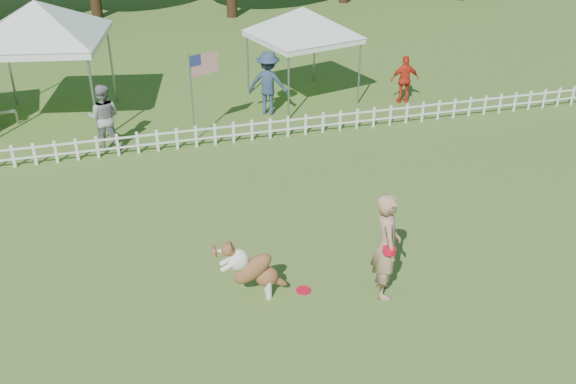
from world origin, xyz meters
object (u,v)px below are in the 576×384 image
object	(u,v)px
handler	(386,245)
flag_pole	(192,99)
frisbee_on_turf	(304,290)
spectator_a	(104,117)
spectator_b	(268,83)
canopy_tent_right	(303,55)
spectator_c	(405,79)
dog	(254,269)
canopy_tent_left	(46,65)

from	to	relation	value
handler	flag_pole	world-z (taller)	flag_pole
frisbee_on_turf	spectator_a	bearing A→B (deg)	113.58
spectator_b	frisbee_on_turf	bearing A→B (deg)	108.83
handler	canopy_tent_right	bearing A→B (deg)	5.06
handler	spectator_c	bearing A→B (deg)	-13.20
handler	spectator_a	world-z (taller)	handler
canopy_tent_right	flag_pole	xyz separation A→B (m)	(-3.70, -2.33, -0.20)
frisbee_on_turf	canopy_tent_right	distance (m)	9.92
canopy_tent_right	flag_pole	world-z (taller)	canopy_tent_right
spectator_a	canopy_tent_right	bearing A→B (deg)	-145.31
dog	flag_pole	xyz separation A→B (m)	(-0.02, 6.99, 0.60)
frisbee_on_turf	canopy_tent_right	world-z (taller)	canopy_tent_right
handler	spectator_b	size ratio (longest dim) A/B	1.07
flag_pole	spectator_a	world-z (taller)	flag_pole
flag_pole	spectator_b	distance (m)	2.82
canopy_tent_left	handler	bearing A→B (deg)	-48.55
handler	canopy_tent_left	world-z (taller)	canopy_tent_left
frisbee_on_turf	spectator_a	world-z (taller)	spectator_a
canopy_tent_right	spectator_c	size ratio (longest dim) A/B	1.90
flag_pole	spectator_b	xyz separation A→B (m)	(2.41, 1.45, -0.26)
frisbee_on_turf	spectator_b	xyz separation A→B (m)	(1.51, 8.54, 0.91)
frisbee_on_turf	spectator_c	world-z (taller)	spectator_c
spectator_c	spectator_b	bearing A→B (deg)	5.48
spectator_a	spectator_b	distance (m)	4.85
handler	spectator_a	xyz separation A→B (m)	(-4.50, 7.64, -0.12)
flag_pole	spectator_c	world-z (taller)	flag_pole
canopy_tent_right	spectator_a	world-z (taller)	canopy_tent_right
frisbee_on_turf	flag_pole	world-z (taller)	flag_pole
canopy_tent_left	spectator_c	size ratio (longest dim) A/B	2.29
canopy_tent_left	spectator_c	bearing A→B (deg)	3.86
handler	spectator_b	distance (m)	8.96
frisbee_on_turf	spectator_c	size ratio (longest dim) A/B	0.18
frisbee_on_turf	spectator_b	size ratio (longest dim) A/B	0.14
dog	spectator_b	bearing A→B (deg)	80.68
spectator_a	spectator_c	world-z (taller)	spectator_a
dog	canopy_tent_right	bearing A→B (deg)	74.89
handler	flag_pole	distance (m)	7.83
canopy_tent_left	spectator_b	distance (m)	6.19
frisbee_on_turf	flag_pole	bearing A→B (deg)	97.21
canopy_tent_right	canopy_tent_left	bearing A→B (deg)	163.83
dog	spectator_b	world-z (taller)	spectator_b
flag_pole	canopy_tent_left	bearing A→B (deg)	122.04
handler	canopy_tent_right	xyz separation A→B (m)	(1.46, 9.83, 0.40)
canopy_tent_left	canopy_tent_right	xyz separation A→B (m)	(7.36, -0.11, -0.29)
dog	canopy_tent_right	xyz separation A→B (m)	(3.68, 9.32, 0.81)
dog	canopy_tent_left	xyz separation A→B (m)	(-3.68, 9.43, 1.10)
dog	spectator_b	distance (m)	8.78
handler	frisbee_on_turf	world-z (taller)	handler
canopy_tent_left	spectator_c	world-z (taller)	canopy_tent_left
dog	spectator_c	distance (m)	10.52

